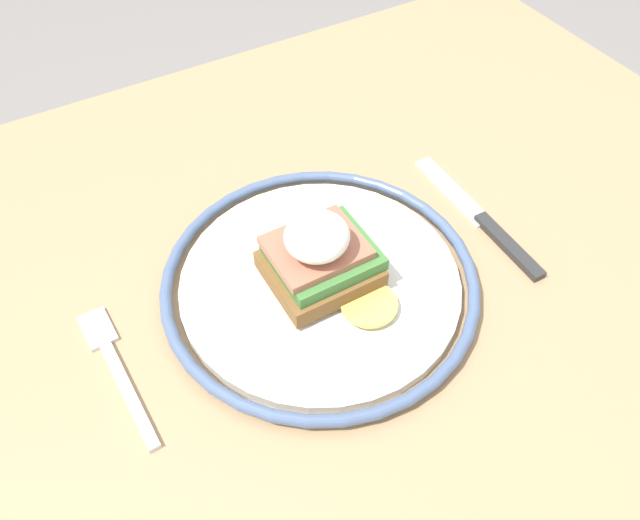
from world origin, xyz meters
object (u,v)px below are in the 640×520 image
Objects in this scene: plate at (320,281)px; fork at (116,367)px; sandwich at (320,255)px; knife at (486,224)px.

fork is at bearing 177.23° from plate.
plate is 0.03m from sandwich.
knife is at bearing -3.70° from fork.
sandwich is 0.18m from fork.
sandwich reaches higher than plate.
knife is at bearing -4.49° from sandwich.
knife is (0.34, -0.02, 0.00)m from fork.
knife is (0.17, -0.01, -0.04)m from sandwich.
sandwich is at bearing -82.56° from plate.
plate is 0.17m from fork.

